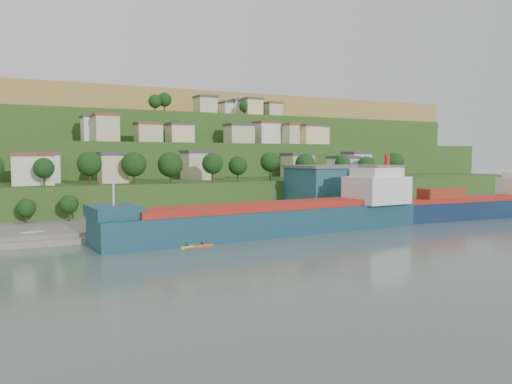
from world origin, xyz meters
TOP-DOWN VIEW (x-y plane):
  - ground at (0.00, 0.00)m, footprint 500.00×500.00m
  - quay at (20.00, 28.00)m, footprint 220.00×26.00m
  - hillside at (0.05, 168.69)m, footprint 360.00×210.97m
  - cargo_ship_near at (4.91, 8.63)m, footprint 78.87×17.62m
  - cargo_ship_far at (68.59, 9.07)m, footprint 63.84×14.61m
  - warehouse at (38.58, 31.00)m, footprint 31.33×19.54m
  - dinghy at (-46.25, 20.61)m, footprint 4.67×2.38m
  - kayak_orange at (-16.78, 0.73)m, footprint 3.67×0.85m
  - kayak_yellow at (-20.00, 0.63)m, footprint 3.41×1.38m

SIDE VIEW (x-z plane):
  - ground at x=0.00m, z-range 0.00..0.00m
  - quay at x=20.00m, z-range -2.00..2.00m
  - hillside at x=0.05m, z-range -47.92..48.08m
  - kayak_yellow at x=-20.00m, z-range -0.17..0.67m
  - kayak_orange at x=-16.78m, z-range -0.19..0.72m
  - dinghy at x=-46.25m, z-range 1.20..2.09m
  - cargo_ship_far at x=68.59m, z-range -5.88..11.31m
  - cargo_ship_near at x=4.91m, z-range -6.84..13.25m
  - warehouse at x=38.58m, z-range 2.03..14.83m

